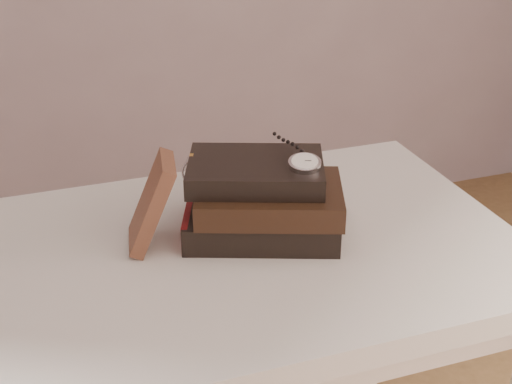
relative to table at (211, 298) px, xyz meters
name	(u,v)px	position (x,y,z in m)	size (l,w,h in m)	color
table	(211,298)	(0.00, 0.00, 0.00)	(1.00, 0.60, 0.75)	beige
book_stack	(263,201)	(0.10, 0.03, 0.15)	(0.29, 0.25, 0.12)	black
journal	(152,203)	(-0.08, 0.05, 0.17)	(0.02, 0.09, 0.15)	#44251A
pocket_watch	(304,162)	(0.16, 0.00, 0.22)	(0.07, 0.16, 0.02)	silver
eyeglasses	(212,171)	(0.05, 0.14, 0.16)	(0.14, 0.15, 0.05)	silver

